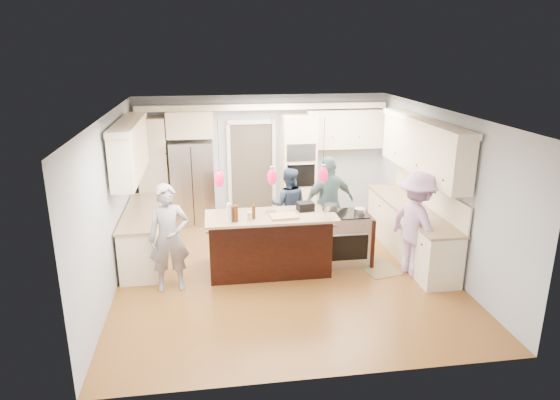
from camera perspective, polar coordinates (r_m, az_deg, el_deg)
The scene contains 23 objects.
ground_plane at distance 8.76m, azimuth 0.34°, elevation -7.88°, with size 6.00×6.00×0.00m, color #986029.
room_shell at distance 8.15m, azimuth 0.36°, elevation 3.76°, with size 5.54×6.04×2.72m.
refrigerator at distance 10.85m, azimuth -9.92°, elevation 1.96°, with size 0.90×0.70×1.80m, color #B7B7BC.
oven_column at distance 10.98m, azimuth 2.10°, elevation 3.76°, with size 0.72×0.69×2.30m.
back_upper_cabinets at distance 10.80m, azimuth -5.84°, elevation 6.26°, with size 5.30×0.61×2.54m.
right_counter_run at distance 9.31m, azimuth 15.11°, elevation 0.01°, with size 0.64×3.10×2.51m.
left_cabinets at distance 9.12m, azimuth -15.81°, elevation -0.40°, with size 0.64×2.30×2.51m.
kitchen_island at distance 8.60m, azimuth -1.36°, elevation -4.85°, with size 2.10×1.46×1.12m.
island_range at distance 8.94m, azimuth 7.59°, elevation -4.30°, with size 0.82×0.71×0.92m.
pendant_lights at distance 7.63m, azimuth -0.91°, elevation 2.69°, with size 1.75×0.15×1.03m.
person_bar_end at distance 7.95m, azimuth -12.57°, elevation -4.28°, with size 0.63×0.41×1.73m, color gray.
person_far_left at distance 9.75m, azimuth 0.98°, elevation -0.55°, with size 0.72×0.56×1.47m, color #2E3E59.
person_far_right at distance 9.40m, azimuth 5.59°, elevation -0.34°, with size 1.04×0.43×1.78m, color slate.
person_range_side at distance 8.55m, azimuth 15.39°, elevation -2.72°, with size 1.15×0.66×1.78m, color #BB93C6.
floor_rug at distance 8.98m, azimuth 11.05°, elevation -7.54°, with size 0.57×0.84×0.01m, color olive.
water_bottle at distance 7.65m, azimuth -5.84°, elevation -1.49°, with size 0.07×0.07×0.31m, color silver.
beer_bottle_a at distance 7.69m, azimuth -5.48°, elevation -1.62°, with size 0.06×0.06×0.25m, color #4B260D.
beer_bottle_b at distance 7.68m, azimuth -5.06°, elevation -1.56°, with size 0.07×0.07×0.27m, color #4B260D.
beer_bottle_c at distance 7.81m, azimuth -3.03°, elevation -1.37°, with size 0.06×0.06×0.22m, color #4B260D.
drink_can at distance 7.75m, azimuth -3.51°, elevation -1.87°, with size 0.07×0.07×0.13m, color #B7B7BC.
cutting_board at distance 7.89m, azimuth 0.46°, elevation -1.86°, with size 0.43×0.31×0.03m, color tan.
pot_large at distance 8.82m, azimuth 5.79°, elevation -0.89°, with size 0.23×0.23×0.13m, color #B7B7BC.
pot_small at distance 8.77m, azimuth 9.10°, elevation -1.25°, with size 0.19×0.19×0.10m, color #B7B7BC.
Camera 1 is at (-1.21, -7.83, 3.74)m, focal length 32.00 mm.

